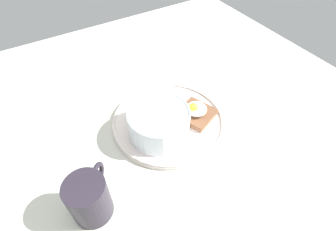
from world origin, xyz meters
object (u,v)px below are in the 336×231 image
banana_slice_front (170,94)px  banana_slice_back (162,100)px  oatmeal_bowl (159,123)px  banana_slice_left (172,102)px  poached_egg (196,109)px  coffee_mug (89,198)px  banana_slice_inner (154,106)px  toast_slice (196,114)px  banana_slice_right (154,95)px

banana_slice_front → banana_slice_back: banana_slice_back is taller
oatmeal_bowl → banana_slice_front: (-10.30, 9.42, -3.02)cm
banana_slice_left → banana_slice_back: (-2.32, -1.93, -0.11)cm
poached_egg → coffee_mug: size_ratio=0.76×
poached_egg → banana_slice_inner: size_ratio=1.52×
oatmeal_bowl → banana_slice_back: bearing=146.8°
coffee_mug → banana_slice_front: bearing=123.8°
poached_egg → banana_slice_front: 10.79cm
toast_slice → banana_slice_back: same height
banana_slice_front → banana_slice_left: (3.38, -1.44, 0.23)cm
banana_slice_right → coffee_mug: bearing=-49.8°
oatmeal_bowl → banana_slice_right: bearing=156.3°
toast_slice → poached_egg: poached_egg is taller
banana_slice_front → banana_slice_inner: (1.98, -6.20, 0.19)cm
oatmeal_bowl → poached_egg: 10.93cm
coffee_mug → banana_slice_inner: bearing=127.2°
poached_egg → banana_slice_back: poached_egg is taller
toast_slice → banana_slice_back: 10.71cm
oatmeal_bowl → banana_slice_back: (-9.24, 6.05, -2.90)cm
oatmeal_bowl → coffee_mug: size_ratio=1.50×
oatmeal_bowl → banana_slice_back: oatmeal_bowl is taller
oatmeal_bowl → banana_slice_right: (-12.25, 5.38, -3.18)cm
banana_slice_left → toast_slice: bearing=24.0°
oatmeal_bowl → banana_slice_left: oatmeal_bowl is taller
banana_slice_back → poached_egg: bearing=27.3°
toast_slice → poached_egg: 1.99cm
toast_slice → poached_egg: bearing=-96.8°
poached_egg → toast_slice: bearing=83.2°
banana_slice_right → banana_slice_back: bearing=12.5°
banana_slice_back → toast_slice: bearing=28.4°
poached_egg → banana_slice_right: bearing=-156.0°
oatmeal_bowl → poached_egg: bearing=89.2°
banana_slice_left → coffee_mug: size_ratio=0.32×
toast_slice → banana_slice_back: (-9.42, -5.09, -0.14)cm
toast_slice → banana_slice_front: 10.62cm
toast_slice → banana_slice_left: 7.77cm
banana_slice_left → banana_slice_right: 5.95cm
banana_slice_right → coffee_mug: 34.81cm
banana_slice_front → banana_slice_back: (1.06, -3.37, 0.12)cm
banana_slice_left → banana_slice_front: bearing=156.9°
toast_slice → coffee_mug: (9.92, -32.19, 3.23)cm
toast_slice → banana_slice_left: bearing=-156.0°
oatmeal_bowl → banana_slice_left: size_ratio=4.61×
toast_slice → banana_slice_right: 13.71cm
coffee_mug → toast_slice: bearing=107.1°
oatmeal_bowl → coffee_mug: bearing=-64.4°
banana_slice_front → banana_slice_inner: 6.51cm
poached_egg → banana_slice_inner: (-8.47, -7.68, -2.05)cm
banana_slice_front → banana_slice_right: 4.49cm
toast_slice → banana_slice_left: size_ratio=3.43×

